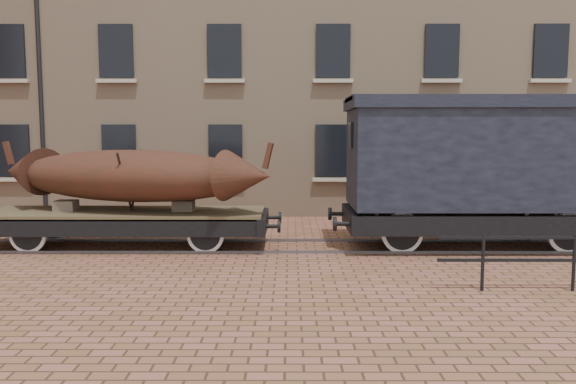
{
  "coord_description": "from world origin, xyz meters",
  "views": [
    {
      "loc": [
        -0.39,
        -13.47,
        2.77
      ],
      "look_at": [
        -0.44,
        0.5,
        1.3
      ],
      "focal_mm": 35.0,
      "sensor_mm": 36.0,
      "label": 1
    }
  ],
  "objects": [
    {
      "name": "rail_track",
      "position": [
        0.0,
        0.0,
        0.03
      ],
      "size": [
        30.0,
        1.52,
        0.06
      ],
      "color": "#59595E",
      "rests_on": "ground"
    },
    {
      "name": "goods_van",
      "position": [
        4.11,
        0.0,
        2.28
      ],
      "size": [
        7.03,
        2.56,
        3.64
      ],
      "color": "black",
      "rests_on": "ground"
    },
    {
      "name": "flatcar_wagon",
      "position": [
        -4.4,
        -0.0,
        0.71
      ],
      "size": [
        7.58,
        2.06,
        1.14
      ],
      "color": "#493E24",
      "rests_on": "ground"
    },
    {
      "name": "iron_boat",
      "position": [
        -4.23,
        -0.0,
        1.76
      ],
      "size": [
        7.09,
        3.41,
        1.69
      ],
      "color": "#4C2018",
      "rests_on": "flatcar_wagon"
    },
    {
      "name": "ground",
      "position": [
        0.0,
        0.0,
        0.0
      ],
      "size": [
        90.0,
        90.0,
        0.0
      ],
      "primitive_type": "plane",
      "color": "brown"
    },
    {
      "name": "warehouse_cream",
      "position": [
        3.0,
        9.99,
        7.0
      ],
      "size": [
        40.0,
        10.19,
        14.0
      ],
      "color": "tan",
      "rests_on": "ground"
    }
  ]
}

